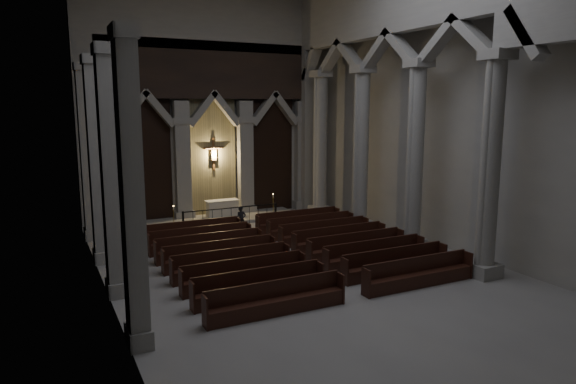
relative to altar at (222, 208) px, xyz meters
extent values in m
plane|color=#9D9A95|center=(-0.11, -10.77, -0.61)|extent=(24.00, 24.00, 0.00)
cube|color=#A19E97|center=(-0.11, 1.23, 5.39)|extent=(14.00, 0.10, 12.00)
cube|color=#A19E97|center=(-7.11, -10.77, 5.39)|extent=(0.10, 24.00, 12.00)
cube|color=#A19E97|center=(6.89, -10.77, 5.39)|extent=(0.10, 24.00, 12.00)
cube|color=#9D9B93|center=(-5.51, 0.73, 2.59)|extent=(0.80, 0.50, 6.40)
cube|color=#9D9B93|center=(-5.51, 0.73, -0.36)|extent=(1.05, 0.70, 0.50)
cube|color=#9D9B93|center=(-5.51, 0.73, 4.74)|extent=(1.00, 0.65, 0.35)
cube|color=#9D9B93|center=(-1.91, 0.73, 2.59)|extent=(0.80, 0.50, 6.40)
cube|color=#9D9B93|center=(-1.91, 0.73, -0.36)|extent=(1.05, 0.70, 0.50)
cube|color=#9D9B93|center=(-1.91, 0.73, 4.74)|extent=(1.00, 0.65, 0.35)
cube|color=#9D9B93|center=(1.69, 0.73, 2.59)|extent=(0.80, 0.50, 6.40)
cube|color=#9D9B93|center=(1.69, 0.73, -0.36)|extent=(1.05, 0.70, 0.50)
cube|color=#9D9B93|center=(1.69, 0.73, 4.74)|extent=(1.00, 0.65, 0.35)
cube|color=#9D9B93|center=(5.29, 0.73, 2.59)|extent=(0.80, 0.50, 6.40)
cube|color=#9D9B93|center=(5.29, 0.73, -0.36)|extent=(1.05, 0.70, 0.50)
cube|color=#9D9B93|center=(5.29, 0.73, 4.74)|extent=(1.00, 0.65, 0.35)
cube|color=black|center=(-3.71, 1.08, 2.89)|extent=(2.60, 0.15, 7.00)
cube|color=#8D835B|center=(-0.11, 1.08, 2.89)|extent=(2.60, 0.15, 7.00)
cube|color=black|center=(3.49, 1.08, 2.89)|extent=(2.60, 0.15, 7.00)
cube|color=black|center=(-0.11, 0.73, 7.39)|extent=(12.00, 0.50, 3.00)
cube|color=#9D9B93|center=(-6.31, 0.73, 3.89)|extent=(1.60, 0.50, 9.00)
cube|color=#9D9B93|center=(6.09, 0.73, 3.89)|extent=(1.60, 0.50, 9.00)
cube|color=#9D9B93|center=(-0.11, 0.73, 9.89)|extent=(14.00, 0.50, 3.00)
plane|color=#F7CD6F|center=(-0.11, 1.05, 2.89)|extent=(1.50, 0.00, 1.50)
cube|color=#4E311A|center=(-0.11, 0.96, 2.89)|extent=(0.13, 0.08, 1.80)
cube|color=#4E311A|center=(-0.11, 0.96, 3.24)|extent=(1.10, 0.08, 0.13)
cube|color=tan|center=(-0.11, 0.90, 2.84)|extent=(0.26, 0.10, 0.60)
sphere|color=tan|center=(-0.11, 0.90, 3.24)|extent=(0.17, 0.17, 0.17)
cylinder|color=tan|center=(-0.37, 0.90, 3.21)|extent=(0.45, 0.08, 0.08)
cylinder|color=tan|center=(0.15, 0.90, 3.21)|extent=(0.45, 0.08, 0.08)
cube|color=#9D9B93|center=(5.39, -1.27, -0.36)|extent=(1.00, 1.00, 0.50)
cylinder|color=#9D9B93|center=(5.39, -1.27, 3.39)|extent=(0.70, 0.70, 7.50)
cube|color=#9D9B93|center=(5.39, -1.27, 7.24)|extent=(0.95, 0.95, 0.35)
cube|color=#9D9B93|center=(5.39, -5.27, -0.36)|extent=(1.00, 1.00, 0.50)
cylinder|color=#9D9B93|center=(5.39, -5.27, 3.39)|extent=(0.70, 0.70, 7.50)
cube|color=#9D9B93|center=(5.39, -5.27, 7.24)|extent=(0.95, 0.95, 0.35)
cube|color=#9D9B93|center=(5.39, -9.27, -0.36)|extent=(1.00, 1.00, 0.50)
cylinder|color=#9D9B93|center=(5.39, -9.27, 3.39)|extent=(0.70, 0.70, 7.50)
cube|color=#9D9B93|center=(5.39, -9.27, 7.24)|extent=(0.95, 0.95, 0.35)
cube|color=#9D9B93|center=(5.39, -13.27, -0.36)|extent=(1.00, 1.00, 0.50)
cylinder|color=#9D9B93|center=(5.39, -13.27, 3.39)|extent=(0.70, 0.70, 7.50)
cube|color=#9D9B93|center=(5.39, -13.27, 7.24)|extent=(0.95, 0.95, 0.35)
cube|color=#9D9B93|center=(5.39, 0.63, 3.99)|extent=(0.55, 1.20, 9.20)
cube|color=#9D9B93|center=(-6.86, -1.27, -0.36)|extent=(0.60, 1.00, 0.50)
cube|color=#9D9B93|center=(-6.86, -1.27, 3.39)|extent=(0.50, 0.80, 7.50)
cube|color=#9D9B93|center=(-6.86, -1.27, 7.24)|extent=(0.60, 1.00, 0.35)
cube|color=#9D9B93|center=(-6.86, -5.27, -0.36)|extent=(0.60, 1.00, 0.50)
cube|color=#9D9B93|center=(-6.86, -5.27, 3.39)|extent=(0.50, 0.80, 7.50)
cube|color=#9D9B93|center=(-6.86, -5.27, 7.24)|extent=(0.60, 1.00, 0.35)
cube|color=#9D9B93|center=(-6.86, -9.27, -0.36)|extent=(0.60, 1.00, 0.50)
cube|color=#9D9B93|center=(-6.86, -9.27, 3.39)|extent=(0.50, 0.80, 7.50)
cube|color=#9D9B93|center=(-6.86, -9.27, 7.24)|extent=(0.60, 1.00, 0.35)
cube|color=#9D9B93|center=(-6.86, -13.27, -0.36)|extent=(0.60, 1.00, 0.50)
cube|color=#9D9B93|center=(-6.86, -13.27, 3.39)|extent=(0.50, 0.80, 7.50)
cube|color=#9D9B93|center=(-6.86, -13.27, 7.24)|extent=(0.60, 1.00, 0.35)
cube|color=#9D9B93|center=(-0.11, -0.17, -0.54)|extent=(8.50, 2.60, 0.15)
cube|color=silver|center=(0.00, 0.00, -0.02)|extent=(1.67, 0.65, 0.88)
cube|color=white|center=(0.00, 0.00, 0.44)|extent=(1.80, 0.72, 0.04)
cube|color=black|center=(-0.11, -1.74, 0.34)|extent=(5.03, 0.05, 0.05)
cube|color=black|center=(-2.63, -1.74, -0.11)|extent=(0.09, 0.09, 1.01)
cube|color=black|center=(2.40, -1.74, -0.11)|extent=(0.09, 0.09, 1.01)
cylinder|color=black|center=(-2.12, -1.74, -0.14)|extent=(0.02, 0.02, 0.93)
cylinder|color=black|center=(-1.62, -1.74, -0.14)|extent=(0.02, 0.02, 0.93)
cylinder|color=black|center=(-1.12, -1.74, -0.14)|extent=(0.02, 0.02, 0.93)
cylinder|color=black|center=(-0.61, -1.74, -0.14)|extent=(0.02, 0.02, 0.93)
cylinder|color=black|center=(-0.11, -1.74, -0.14)|extent=(0.02, 0.02, 0.93)
cylinder|color=black|center=(0.39, -1.74, -0.14)|extent=(0.02, 0.02, 0.93)
cylinder|color=black|center=(0.89, -1.74, -0.14)|extent=(0.02, 0.02, 0.93)
cylinder|color=black|center=(1.40, -1.74, -0.14)|extent=(0.02, 0.02, 0.93)
cylinder|color=black|center=(1.90, -1.74, -0.14)|extent=(0.02, 0.02, 0.93)
cylinder|color=#AC8D35|center=(-2.96, -1.21, -0.59)|extent=(0.21, 0.21, 0.04)
cylinder|color=#AC8D35|center=(-2.96, -1.21, -0.09)|extent=(0.03, 0.03, 1.00)
cylinder|color=#AC8D35|center=(-2.96, -1.21, 0.41)|extent=(0.10, 0.10, 0.02)
cylinder|color=#ECE0C6|center=(-2.96, -1.21, 0.50)|extent=(0.04, 0.04, 0.17)
sphere|color=#FFC559|center=(-2.96, -1.21, 0.60)|extent=(0.04, 0.04, 0.04)
cylinder|color=#AC8D35|center=(2.61, -0.98, -0.59)|extent=(0.23, 0.23, 0.05)
cylinder|color=#AC8D35|center=(2.61, -0.98, -0.03)|extent=(0.03, 0.03, 1.11)
cylinder|color=#AC8D35|center=(2.61, -0.98, 0.52)|extent=(0.12, 0.12, 0.02)
cylinder|color=#ECE0C6|center=(2.61, -0.98, 0.63)|extent=(0.05, 0.05, 0.19)
sphere|color=#FFC559|center=(2.61, -0.98, 0.74)|extent=(0.04, 0.04, 0.04)
cube|color=black|center=(-2.81, -4.07, -0.38)|extent=(4.41, 0.42, 0.47)
cube|color=black|center=(-2.81, -3.87, 0.12)|extent=(4.41, 0.07, 0.53)
cube|color=black|center=(-5.02, -4.07, -0.14)|extent=(0.06, 0.47, 0.95)
cube|color=black|center=(-0.60, -4.07, -0.14)|extent=(0.06, 0.47, 0.95)
cube|color=black|center=(2.59, -4.07, -0.38)|extent=(4.41, 0.42, 0.47)
cube|color=black|center=(2.59, -3.87, 0.12)|extent=(4.41, 0.07, 0.53)
cube|color=black|center=(0.38, -4.07, -0.14)|extent=(0.06, 0.47, 0.95)
cube|color=black|center=(4.80, -4.07, -0.14)|extent=(0.06, 0.47, 0.95)
cube|color=black|center=(-2.81, -5.36, -0.38)|extent=(4.41, 0.42, 0.47)
cube|color=black|center=(-2.81, -5.16, 0.12)|extent=(4.41, 0.07, 0.53)
cube|color=black|center=(-5.02, -5.36, -0.14)|extent=(0.06, 0.47, 0.95)
cube|color=black|center=(-0.60, -5.36, -0.14)|extent=(0.06, 0.47, 0.95)
cube|color=black|center=(2.59, -5.36, -0.38)|extent=(4.41, 0.42, 0.47)
cube|color=black|center=(2.59, -5.16, 0.12)|extent=(4.41, 0.07, 0.53)
cube|color=black|center=(0.38, -5.36, -0.14)|extent=(0.06, 0.47, 0.95)
cube|color=black|center=(4.80, -5.36, -0.14)|extent=(0.06, 0.47, 0.95)
cube|color=black|center=(-2.81, -6.64, -0.38)|extent=(4.41, 0.42, 0.47)
cube|color=black|center=(-2.81, -6.44, 0.12)|extent=(4.41, 0.07, 0.53)
cube|color=black|center=(-5.02, -6.64, -0.14)|extent=(0.06, 0.47, 0.95)
cube|color=black|center=(-0.60, -6.64, -0.14)|extent=(0.06, 0.47, 0.95)
cube|color=black|center=(2.59, -6.64, -0.38)|extent=(4.41, 0.42, 0.47)
cube|color=black|center=(2.59, -6.44, 0.12)|extent=(4.41, 0.07, 0.53)
cube|color=black|center=(0.38, -6.64, -0.14)|extent=(0.06, 0.47, 0.95)
cube|color=black|center=(4.80, -6.64, -0.14)|extent=(0.06, 0.47, 0.95)
cube|color=black|center=(-2.81, -7.92, -0.38)|extent=(4.41, 0.42, 0.47)
cube|color=black|center=(-2.81, -7.72, 0.12)|extent=(4.41, 0.07, 0.53)
cube|color=black|center=(-5.02, -7.92, -0.14)|extent=(0.06, 0.47, 0.95)
cube|color=black|center=(-0.60, -7.92, -0.14)|extent=(0.06, 0.47, 0.95)
cube|color=black|center=(2.59, -7.92, -0.38)|extent=(4.41, 0.42, 0.47)
cube|color=black|center=(2.59, -7.72, 0.12)|extent=(4.41, 0.07, 0.53)
cube|color=black|center=(0.38, -7.92, -0.14)|extent=(0.06, 0.47, 0.95)
cube|color=black|center=(4.80, -7.92, -0.14)|extent=(0.06, 0.47, 0.95)
cube|color=black|center=(-2.81, -9.21, -0.38)|extent=(4.41, 0.42, 0.47)
cube|color=black|center=(-2.81, -9.01, 0.12)|extent=(4.41, 0.07, 0.53)
cube|color=black|center=(-5.02, -9.21, -0.14)|extent=(0.06, 0.47, 0.95)
cube|color=black|center=(-0.60, -9.21, -0.14)|extent=(0.06, 0.47, 0.95)
cube|color=black|center=(2.59, -9.21, -0.38)|extent=(4.41, 0.42, 0.47)
cube|color=black|center=(2.59, -9.01, 0.12)|extent=(4.41, 0.07, 0.53)
cube|color=black|center=(0.38, -9.21, -0.14)|extent=(0.06, 0.47, 0.95)
cube|color=black|center=(4.80, -9.21, -0.14)|extent=(0.06, 0.47, 0.95)
cube|color=black|center=(-2.81, -10.49, -0.38)|extent=(4.41, 0.42, 0.47)
cube|color=black|center=(-2.81, -10.29, 0.12)|extent=(4.41, 0.07, 0.53)
cube|color=black|center=(-5.02, -10.49, -0.14)|extent=(0.06, 0.47, 0.95)
cube|color=black|center=(-0.60, -10.49, -0.14)|extent=(0.06, 0.47, 0.95)
cube|color=black|center=(2.59, -10.49, -0.38)|extent=(4.41, 0.42, 0.47)
cube|color=black|center=(2.59, -10.29, 0.12)|extent=(4.41, 0.07, 0.53)
cube|color=black|center=(0.38, -10.49, -0.14)|extent=(0.06, 0.47, 0.95)
cube|color=black|center=(4.80, -10.49, -0.14)|extent=(0.06, 0.47, 0.95)
cube|color=black|center=(-2.81, -11.78, -0.38)|extent=(4.41, 0.42, 0.47)
cube|color=black|center=(-2.81, -11.58, 0.12)|extent=(4.41, 0.07, 0.53)
cube|color=black|center=(-5.02, -11.78, -0.14)|extent=(0.06, 0.47, 0.95)
cube|color=black|center=(-0.60, -11.78, -0.14)|extent=(0.06, 0.47, 0.95)
cube|color=black|center=(2.59, -11.78, -0.38)|extent=(4.41, 0.42, 0.47)
cube|color=black|center=(2.59, -11.58, 0.12)|extent=(4.41, 0.07, 0.53)
cube|color=black|center=(0.38, -11.78, -0.14)|extent=(0.06, 0.47, 0.95)
cube|color=black|center=(4.80, -11.78, -0.14)|extent=(0.06, 0.47, 0.95)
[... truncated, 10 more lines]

